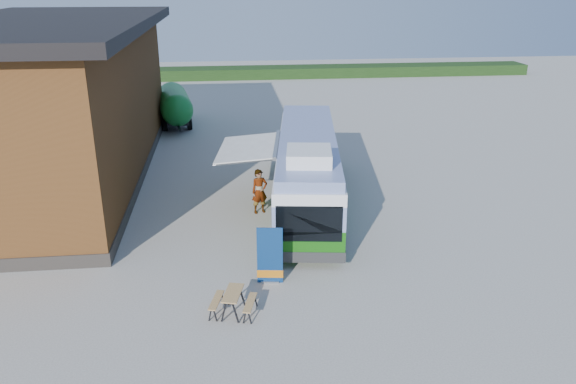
{
  "coord_description": "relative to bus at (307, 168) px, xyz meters",
  "views": [
    {
      "loc": [
        -2.34,
        -17.55,
        9.24
      ],
      "look_at": [
        -0.06,
        2.76,
        1.4
      ],
      "focal_mm": 35.0,
      "sensor_mm": 36.0,
      "label": 1
    }
  ],
  "objects": [
    {
      "name": "slurry_tanker",
      "position": [
        -6.68,
        14.9,
        -0.28
      ],
      "size": [
        2.66,
        6.72,
        2.5
      ],
      "rotation": [
        0.0,
        0.0,
        0.15
      ],
      "color": "#167E2D",
      "rests_on": "ground"
    },
    {
      "name": "hedge",
      "position": [
        7.02,
        33.31,
        -1.22
      ],
      "size": [
        40.0,
        3.0,
        1.0
      ],
      "primitive_type": "cube",
      "color": "#264419",
      "rests_on": "ground"
    },
    {
      "name": "person_b",
      "position": [
        1.01,
        5.53,
        -0.78
      ],
      "size": [
        1.05,
        1.14,
        1.88
      ],
      "primitive_type": "imported",
      "rotation": [
        0.0,
        0.0,
        -2.04
      ],
      "color": "#999999",
      "rests_on": "ground"
    },
    {
      "name": "bus",
      "position": [
        0.0,
        0.0,
        0.0
      ],
      "size": [
        4.04,
        11.96,
        3.61
      ],
      "rotation": [
        0.0,
        0.0,
        -0.13
      ],
      "color": "#217713",
      "rests_on": "ground"
    },
    {
      "name": "awning",
      "position": [
        -2.28,
        0.34,
        0.91
      ],
      "size": [
        3.0,
        4.28,
        0.51
      ],
      "rotation": [
        0.0,
        0.0,
        -0.13
      ],
      "color": "white",
      "rests_on": "ground"
    },
    {
      "name": "banner",
      "position": [
        -2.12,
        -6.37,
        -0.93
      ],
      "size": [
        0.84,
        0.26,
        1.94
      ],
      "rotation": [
        0.0,
        0.0,
        -0.13
      ],
      "color": "navy",
      "rests_on": "ground"
    },
    {
      "name": "ground",
      "position": [
        -0.98,
        -4.69,
        -1.72
      ],
      "size": [
        100.0,
        100.0,
        0.0
      ],
      "primitive_type": "plane",
      "color": "#BCB7AD",
      "rests_on": "ground"
    },
    {
      "name": "picnic_table",
      "position": [
        -3.34,
        -8.04,
        -1.2
      ],
      "size": [
        1.46,
        1.36,
        0.7
      ],
      "rotation": [
        0.0,
        0.0,
        -0.24
      ],
      "color": "tan",
      "rests_on": "ground"
    },
    {
      "name": "barn",
      "position": [
        -11.48,
        5.31,
        1.87
      ],
      "size": [
        9.6,
        21.2,
        7.5
      ],
      "color": "brown",
      "rests_on": "ground"
    },
    {
      "name": "person_a",
      "position": [
        -2.07,
        -0.55,
        -0.78
      ],
      "size": [
        0.79,
        0.64,
        1.89
      ],
      "primitive_type": "imported",
      "rotation": [
        0.0,
        0.0,
        0.31
      ],
      "color": "#999999",
      "rests_on": "ground"
    }
  ]
}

